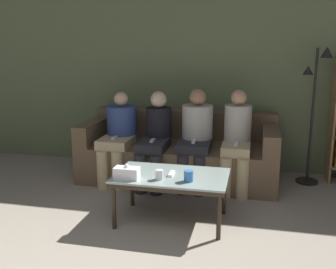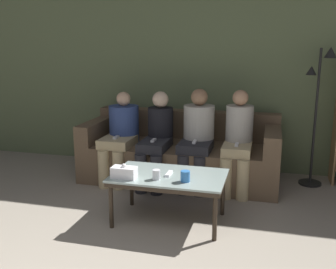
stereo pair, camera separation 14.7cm
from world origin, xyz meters
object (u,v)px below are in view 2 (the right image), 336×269
standing_lamp (318,103)px  seated_person_mid_right (197,134)px  seated_person_right_end (238,138)px  cup_near_left (156,175)px  tissue_box (124,172)px  game_remote (169,174)px  cup_near_right (185,176)px  seated_person_left_end (121,133)px  seated_person_mid_left (157,136)px  coffee_table (169,179)px  couch (181,155)px

standing_lamp → seated_person_mid_right: bearing=-163.9°
seated_person_right_end → cup_near_left: bearing=-118.0°
tissue_box → game_remote: 0.41m
cup_near_left → cup_near_right: bearing=1.8°
cup_near_left → game_remote: size_ratio=0.58×
seated_person_left_end → seated_person_mid_left: bearing=-4.3°
tissue_box → seated_person_right_end: bearing=52.8°
seated_person_mid_left → seated_person_mid_right: size_ratio=0.96×
coffee_table → seated_person_mid_right: seated_person_mid_right is taller
seated_person_mid_right → cup_near_right: bearing=-84.4°
couch → standing_lamp: 1.69m
tissue_box → seated_person_right_end: (0.90, 1.18, 0.09)m
couch → seated_person_mid_right: bearing=-40.1°
game_remote → seated_person_mid_left: seated_person_mid_left is taller
couch → seated_person_right_end: bearing=-17.0°
coffee_table → game_remote: bearing=180.0°
seated_person_mid_left → seated_person_mid_right: bearing=6.1°
cup_near_left → seated_person_mid_right: 1.18m
cup_near_right → cup_near_left: bearing=-178.2°
couch → game_remote: 1.23m
couch → cup_near_left: 1.38m
coffee_table → seated_person_mid_left: bearing=112.2°
seated_person_right_end → seated_person_mid_left: bearing=-178.0°
coffee_table → seated_person_mid_right: size_ratio=0.92×
coffee_table → seated_person_mid_left: 1.05m
game_remote → tissue_box: bearing=-153.2°
standing_lamp → seated_person_left_end: size_ratio=1.50×
game_remote → seated_person_left_end: 1.32m
cup_near_right → seated_person_mid_right: bearing=95.6°
standing_lamp → seated_person_mid_left: (-1.77, -0.43, -0.40)m
standing_lamp → cup_near_left: bearing=-133.3°
coffee_table → game_remote: game_remote is taller
couch → coffee_table: (0.16, -1.21, 0.11)m
seated_person_left_end → game_remote: bearing=-49.4°
cup_near_right → seated_person_left_end: seated_person_left_end is taller
seated_person_left_end → cup_near_right: bearing=-47.7°
couch → standing_lamp: (1.54, 0.18, 0.67)m
seated_person_mid_left → game_remote: bearing=-67.8°
cup_near_right → tissue_box: 0.55m
tissue_box → cup_near_left: bearing=6.8°
seated_person_mid_right → seated_person_right_end: same height
tissue_box → standing_lamp: 2.40m
game_remote → seated_person_right_end: 1.14m
tissue_box → seated_person_right_end: seated_person_right_end is taller
tissue_box → seated_person_mid_left: seated_person_mid_left is taller
standing_lamp → seated_person_mid_left: size_ratio=1.47×
cup_near_right → tissue_box: tissue_box is taller
coffee_table → cup_near_right: 0.25m
cup_near_right → game_remote: size_ratio=0.64×
cup_near_left → seated_person_mid_right: seated_person_mid_right is taller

